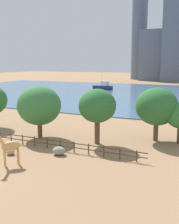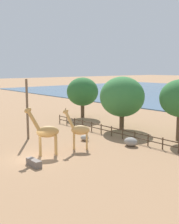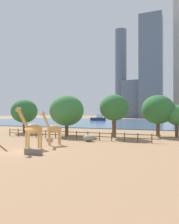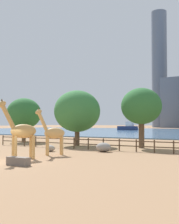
{
  "view_description": "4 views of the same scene",
  "coord_description": "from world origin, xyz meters",
  "px_view_note": "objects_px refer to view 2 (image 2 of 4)",
  "views": [
    {
      "loc": [
        19.64,
        -16.2,
        10.52
      ],
      "look_at": [
        -0.71,
        26.57,
        2.21
      ],
      "focal_mm": 45.0,
      "sensor_mm": 36.0,
      "label": 1
    },
    {
      "loc": [
        22.92,
        -12.52,
        8.52
      ],
      "look_at": [
        -2.41,
        9.11,
        3.29
      ],
      "focal_mm": 45.0,
      "sensor_mm": 36.0,
      "label": 2
    },
    {
      "loc": [
        15.28,
        -18.93,
        4.17
      ],
      "look_at": [
        2.87,
        11.25,
        4.29
      ],
      "focal_mm": 35.0,
      "sensor_mm": 36.0,
      "label": 3
    },
    {
      "loc": [
        15.89,
        -16.1,
        3.05
      ],
      "look_at": [
        -0.38,
        13.65,
        4.34
      ],
      "focal_mm": 45.0,
      "sensor_mm": 36.0,
      "label": 4
    }
  ],
  "objects_px": {
    "giraffe_tall": "(79,130)",
    "giraffe_companion": "(46,132)",
    "tree_left_small": "(83,92)",
    "boulder_near_fence": "(131,142)",
    "feeding_trough": "(34,163)",
    "boulder_by_pole": "(85,138)",
    "utility_pole": "(27,109)",
    "tree_right_tall": "(122,97)"
  },
  "relations": [
    {
      "from": "boulder_by_pole",
      "to": "boulder_near_fence",
      "type": "bearing_deg",
      "value": 24.98
    },
    {
      "from": "tree_right_tall",
      "to": "tree_left_small",
      "type": "distance_m",
      "value": 11.08
    },
    {
      "from": "boulder_by_pole",
      "to": "feeding_trough",
      "type": "height_order",
      "value": "boulder_by_pole"
    },
    {
      "from": "utility_pole",
      "to": "boulder_by_pole",
      "type": "relative_size",
      "value": 6.71
    },
    {
      "from": "giraffe_tall",
      "to": "feeding_trough",
      "type": "bearing_deg",
      "value": 54.85
    },
    {
      "from": "utility_pole",
      "to": "boulder_near_fence",
      "type": "height_order",
      "value": "utility_pole"
    },
    {
      "from": "giraffe_companion",
      "to": "tree_left_small",
      "type": "distance_m",
      "value": 21.71
    },
    {
      "from": "tree_right_tall",
      "to": "tree_left_small",
      "type": "height_order",
      "value": "tree_right_tall"
    },
    {
      "from": "giraffe_companion",
      "to": "utility_pole",
      "type": "xyz_separation_m",
      "value": [
        -6.96,
        1.76,
        1.27
      ]
    },
    {
      "from": "boulder_by_pole",
      "to": "tree_left_small",
      "type": "xyz_separation_m",
      "value": [
        -12.44,
        9.8,
        4.14
      ]
    },
    {
      "from": "giraffe_tall",
      "to": "boulder_near_fence",
      "type": "relative_size",
      "value": 2.73
    },
    {
      "from": "boulder_near_fence",
      "to": "tree_left_small",
      "type": "distance_m",
      "value": 19.48
    },
    {
      "from": "boulder_near_fence",
      "to": "tree_right_tall",
      "type": "relative_size",
      "value": 0.22
    },
    {
      "from": "tree_right_tall",
      "to": "boulder_by_pole",
      "type": "bearing_deg",
      "value": -79.35
    },
    {
      "from": "giraffe_tall",
      "to": "boulder_by_pole",
      "type": "height_order",
      "value": "giraffe_tall"
    },
    {
      "from": "giraffe_companion",
      "to": "boulder_by_pole",
      "type": "distance_m",
      "value": 6.98
    },
    {
      "from": "giraffe_tall",
      "to": "giraffe_companion",
      "type": "bearing_deg",
      "value": 33.4
    },
    {
      "from": "utility_pole",
      "to": "tree_left_small",
      "type": "relative_size",
      "value": 1.05
    },
    {
      "from": "feeding_trough",
      "to": "boulder_near_fence",
      "type": "bearing_deg",
      "value": 83.7
    },
    {
      "from": "giraffe_tall",
      "to": "giraffe_companion",
      "type": "relative_size",
      "value": 0.89
    },
    {
      "from": "utility_pole",
      "to": "boulder_by_pole",
      "type": "xyz_separation_m",
      "value": [
        5.14,
        4.67,
        -3.29
      ]
    },
    {
      "from": "giraffe_tall",
      "to": "feeding_trough",
      "type": "relative_size",
      "value": 2.46
    },
    {
      "from": "giraffe_companion",
      "to": "tree_left_small",
      "type": "relative_size",
      "value": 0.72
    },
    {
      "from": "utility_pole",
      "to": "feeding_trough",
      "type": "distance_m",
      "value": 10.52
    },
    {
      "from": "boulder_near_fence",
      "to": "feeding_trough",
      "type": "bearing_deg",
      "value": -96.3
    },
    {
      "from": "giraffe_companion",
      "to": "boulder_by_pole",
      "type": "height_order",
      "value": "giraffe_companion"
    },
    {
      "from": "giraffe_tall",
      "to": "tree_right_tall",
      "type": "xyz_separation_m",
      "value": [
        -3.82,
        10.7,
        2.5
      ]
    },
    {
      "from": "boulder_by_pole",
      "to": "utility_pole",
      "type": "bearing_deg",
      "value": -137.74
    },
    {
      "from": "giraffe_companion",
      "to": "utility_pole",
      "type": "bearing_deg",
      "value": -77.13
    },
    {
      "from": "giraffe_companion",
      "to": "utility_pole",
      "type": "height_order",
      "value": "utility_pole"
    },
    {
      "from": "boulder_by_pole",
      "to": "feeding_trough",
      "type": "xyz_separation_m",
      "value": [
        3.87,
        -8.96,
        -0.03
      ]
    },
    {
      "from": "boulder_near_fence",
      "to": "tree_right_tall",
      "type": "distance_m",
      "value": 9.61
    },
    {
      "from": "boulder_near_fence",
      "to": "feeding_trough",
      "type": "xyz_separation_m",
      "value": [
        -1.25,
        -11.35,
        -0.18
      ]
    },
    {
      "from": "giraffe_companion",
      "to": "boulder_near_fence",
      "type": "xyz_separation_m",
      "value": [
        3.3,
        8.81,
        -1.87
      ]
    },
    {
      "from": "giraffe_tall",
      "to": "giraffe_companion",
      "type": "distance_m",
      "value": 3.78
    },
    {
      "from": "giraffe_companion",
      "to": "tree_right_tall",
      "type": "relative_size",
      "value": 0.67
    },
    {
      "from": "utility_pole",
      "to": "boulder_by_pole",
      "type": "distance_m",
      "value": 7.68
    },
    {
      "from": "boulder_by_pole",
      "to": "tree_left_small",
      "type": "distance_m",
      "value": 16.37
    },
    {
      "from": "utility_pole",
      "to": "giraffe_tall",
      "type": "bearing_deg",
      "value": 14.85
    },
    {
      "from": "boulder_by_pole",
      "to": "tree_left_small",
      "type": "relative_size",
      "value": 0.16
    },
    {
      "from": "giraffe_companion",
      "to": "feeding_trough",
      "type": "bearing_deg",
      "value": 66.01
    },
    {
      "from": "giraffe_companion",
      "to": "boulder_by_pole",
      "type": "xyz_separation_m",
      "value": [
        -1.82,
        6.43,
        -2.02
      ]
    }
  ]
}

